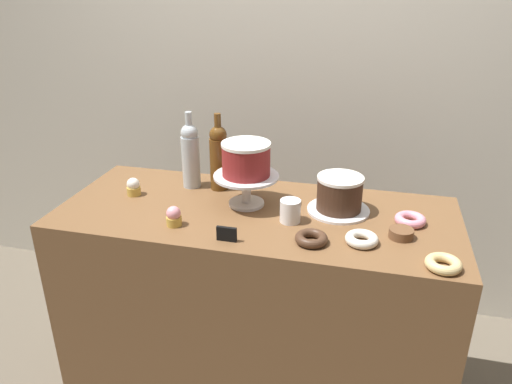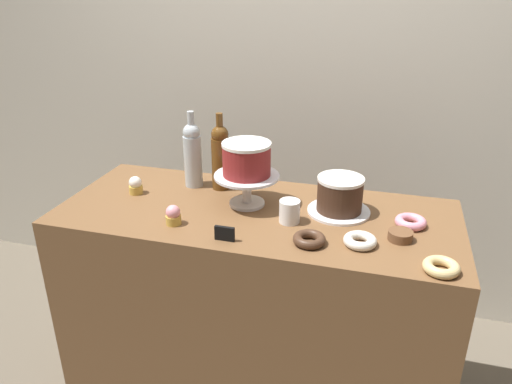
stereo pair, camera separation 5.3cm
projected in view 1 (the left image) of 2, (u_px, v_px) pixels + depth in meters
The scene contains 17 objects.
back_wall at pixel (298, 75), 2.52m from camera, with size 6.00×0.05×2.60m.
display_counter at pixel (256, 311), 2.07m from camera, with size 1.53×0.64×0.94m.
cake_stand_pedestal at pixel (246, 184), 1.89m from camera, with size 0.25×0.25×0.13m.
white_layer_cake at pixel (246, 159), 1.85m from camera, with size 0.19×0.19×0.13m.
silver_serving_platter at pixel (338, 210), 1.87m from camera, with size 0.24×0.24×0.01m.
chocolate_round_cake at pixel (340, 193), 1.84m from camera, with size 0.17×0.17×0.13m.
wine_bottle_clear at pixel (191, 154), 2.04m from camera, with size 0.08×0.08×0.33m.
wine_bottle_amber at pixel (219, 156), 2.02m from camera, with size 0.08×0.08×0.33m.
cupcake_vanilla at pixel (134, 187), 2.00m from camera, with size 0.06×0.06×0.07m.
cupcake_strawberry at pixel (174, 217), 1.76m from camera, with size 0.06×0.06×0.07m.
donut_chocolate at pixel (311, 238), 1.65m from camera, with size 0.11×0.11×0.03m.
donut_sugar at pixel (362, 239), 1.64m from camera, with size 0.11×0.11×0.03m.
donut_pink at pixel (410, 220), 1.77m from camera, with size 0.11×0.11×0.03m.
donut_glazed at pixel (443, 264), 1.50m from camera, with size 0.11×0.11×0.03m.
cookie_stack at pixel (401, 233), 1.68m from camera, with size 0.08×0.08×0.03m.
price_sign_chalkboard at pixel (227, 234), 1.65m from camera, with size 0.07×0.01×0.05m.
coffee_cup_ceramic at pixel (290, 211), 1.78m from camera, with size 0.08×0.08×0.09m.
Camera 1 is at (0.41, -1.63, 1.77)m, focal length 34.26 mm.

